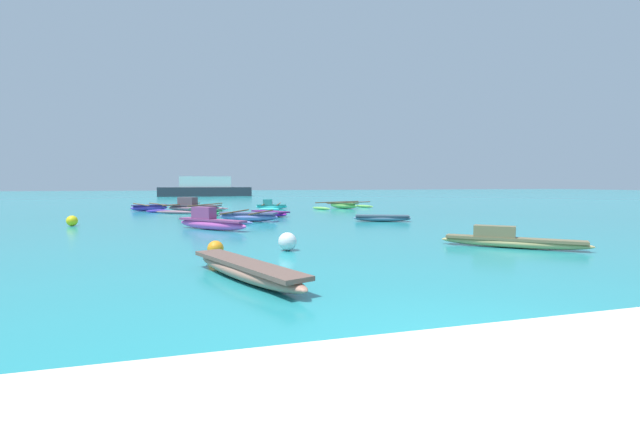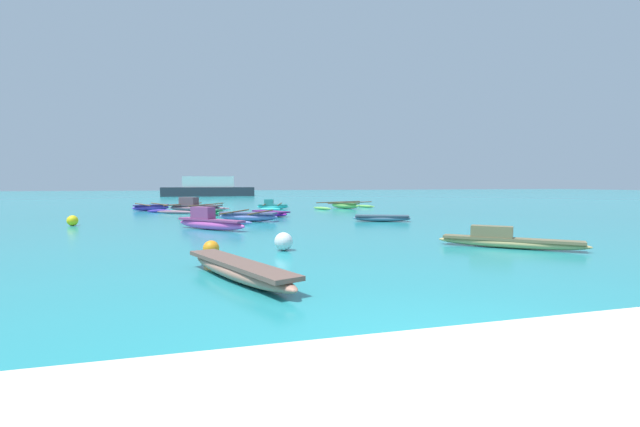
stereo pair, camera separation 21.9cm
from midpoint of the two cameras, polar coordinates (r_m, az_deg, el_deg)
The scene contains 16 objects.
ground_plane at distance 4.81m, azimuth 24.05°, elevation -18.71°, with size 240.00×240.00×0.00m.
moored_boat_0 at distance 17.62m, azimuth -14.19°, elevation -1.06°, with size 2.77×3.05×0.90m.
moored_boat_1 at distance 31.02m, azimuth -21.42°, elevation 0.75°, with size 2.92×4.45×0.48m.
moored_boat_2 at distance 26.26m, azimuth -14.76°, elevation 0.27°, with size 2.02×3.10×0.33m.
moored_boat_3 at distance 8.32m, azimuth -10.03°, elevation -7.37°, with size 2.00×3.87×0.35m.
moored_boat_4 at distance 13.36m, azimuth 24.10°, elevation -3.30°, with size 3.30×3.03×0.62m.
moored_boat_5 at distance 24.27m, azimuth -6.34°, elevation 0.05°, with size 2.05×2.74×0.31m.
moored_boat_6 at distance 21.10m, azimuth -9.26°, elevation -0.40°, with size 3.26×4.05×0.50m.
moored_boat_7 at distance 20.98m, azimuth 8.55°, elevation -0.58°, with size 2.83×1.63×0.31m.
moored_boat_8 at distance 31.71m, azimuth 3.50°, elevation 1.09°, with size 4.94×3.61×0.50m.
moored_boat_9 at distance 31.33m, azimuth -6.19°, elevation 1.04°, with size 2.36×4.20×0.70m.
moored_boat_10 at distance 29.39m, azimuth -16.21°, elevation 0.87°, with size 4.68×5.18×0.95m.
mooring_buoy_0 at distance 21.44m, azimuth -29.87°, elevation -0.82°, with size 0.46×0.46×0.46m.
mooring_buoy_1 at distance 11.76m, azimuth -4.35°, elevation -3.74°, with size 0.50×0.50×0.50m.
mooring_buoy_2 at distance 11.11m, azimuth -13.77°, elevation -4.55°, with size 0.41×0.41×0.41m.
distant_ferry at distance 65.34m, azimuth -14.58°, elevation 3.29°, with size 13.22×2.91×2.91m.
Camera 2 is at (-2.76, -3.43, 1.83)m, focal length 24.00 mm.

